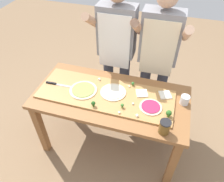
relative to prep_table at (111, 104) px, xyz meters
The scene contains 22 objects.
ground_plane 0.66m from the prep_table, ahead, with size 8.00×8.00×0.00m, color #896B4C.
prep_table is the anchor object (origin of this frame).
cutting_board 0.14m from the prep_table, behind, with size 1.33×0.47×0.02m, color #B27F47.
chefs_knife 0.61m from the prep_table, behind, with size 0.28×0.03×0.02m.
pizza_whole_beet_magenta 0.43m from the prep_table, ahead, with size 0.21×0.21×0.02m.
pizza_whole_pesto_green 0.31m from the prep_table, behind, with size 0.27×0.27×0.02m.
pizza_whole_white_garlic 0.15m from the prep_table, 68.44° to the left, with size 0.25×0.25×0.02m.
pizza_slice_far_left 0.55m from the prep_table, 15.58° to the left, with size 0.11×0.11×0.01m, color silver.
pizza_slice_near_left 0.33m from the prep_table, 19.18° to the left, with size 0.11×0.11×0.01m, color silver.
broccoli_floret_back_left 0.28m from the prep_table, 119.42° to the right, with size 0.04×0.04×0.06m.
broccoli_floret_back_right 0.31m from the prep_table, 48.08° to the left, with size 0.03×0.03×0.04m.
broccoli_floret_front_left 0.26m from the prep_table, 41.67° to the right, with size 0.03×0.03×0.05m.
broccoli_floret_front_mid 0.60m from the prep_table, 12.03° to the right, with size 0.05×0.05×0.07m.
cheese_crumble_a 0.39m from the prep_table, 33.69° to the right, with size 0.02×0.02×0.02m, color white.
cheese_crumble_b 0.29m from the prep_table, 55.63° to the right, with size 0.02×0.02×0.02m, color white.
cheese_crumble_c 0.26m from the prep_table, 47.16° to the left, with size 0.02×0.02×0.02m, color silver.
cheese_crumble_d 0.28m from the prep_table, 15.65° to the right, with size 0.02×0.02×0.02m, color silver.
cheese_crumble_e 0.29m from the prep_table, 135.15° to the left, with size 0.02×0.02×0.02m, color silver.
flour_cup 0.71m from the prep_table, ahead, with size 0.08×0.08×0.09m.
sauce_jar 0.64m from the prep_table, 27.56° to the right, with size 0.09×0.09×0.13m.
cook_left 0.66m from the prep_table, 100.43° to the left, with size 0.54×0.39×1.67m.
cook_right 0.74m from the prep_table, 57.62° to the left, with size 0.54×0.39×1.67m.
Camera 1 is at (0.44, -1.44, 2.23)m, focal length 34.24 mm.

